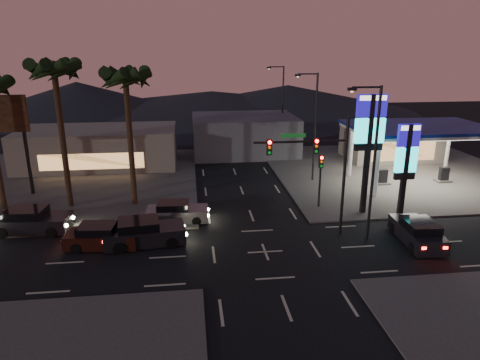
{
  "coord_description": "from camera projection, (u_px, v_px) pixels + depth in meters",
  "views": [
    {
      "loc": [
        -4.38,
        -23.66,
        12.19
      ],
      "look_at": [
        -0.92,
        5.54,
        3.0
      ],
      "focal_mm": 32.0,
      "sensor_mm": 36.0,
      "label": 1
    }
  ],
  "objects": [
    {
      "name": "ground",
      "position": [
        265.0,
        252.0,
        26.56
      ],
      "size": [
        140.0,
        140.0,
        0.0
      ],
      "primitive_type": "plane",
      "color": "black",
      "rests_on": "ground"
    },
    {
      "name": "corner_lot_nw",
      "position": [
        67.0,
        183.0,
        39.91
      ],
      "size": [
        24.0,
        24.0,
        0.12
      ],
      "primitive_type": "cube",
      "color": "#47443F",
      "rests_on": "ground"
    },
    {
      "name": "streetlight_far",
      "position": [
        281.0,
        102.0,
        52.16
      ],
      "size": [
        2.14,
        0.25,
        10.0
      ],
      "color": "black",
      "rests_on": "ground"
    },
    {
      "name": "corner_lot_ne",
      "position": [
        393.0,
        171.0,
        43.5
      ],
      "size": [
        24.0,
        24.0,
        0.12
      ],
      "primitive_type": "cube",
      "color": "#47443F",
      "rests_on": "ground"
    },
    {
      "name": "hill_center",
      "position": [
        212.0,
        102.0,
        82.83
      ],
      "size": [
        60.0,
        60.0,
        4.0
      ],
      "primitive_type": "cone",
      "color": "black",
      "rests_on": "ground"
    },
    {
      "name": "building_far_mid",
      "position": [
        244.0,
        135.0,
        50.77
      ],
      "size": [
        12.0,
        9.0,
        4.4
      ],
      "primitive_type": "cube",
      "color": "#4C4C51",
      "rests_on": "ground"
    },
    {
      "name": "palm_b",
      "position": [
        55.0,
        79.0,
        31.02
      ],
      "size": [
        4.41,
        4.41,
        11.46
      ],
      "color": "black",
      "rests_on": "ground"
    },
    {
      "name": "hill_right",
      "position": [
        288.0,
        98.0,
        84.37
      ],
      "size": [
        50.0,
        50.0,
        5.0
      ],
      "primitive_type": "cone",
      "color": "black",
      "rests_on": "ground"
    },
    {
      "name": "car_lane_a_mid",
      "position": [
        102.0,
        237.0,
        27.03
      ],
      "size": [
        4.75,
        2.29,
        1.51
      ],
      "color": "black",
      "rests_on": "ground"
    },
    {
      "name": "streetlight_mid",
      "position": [
        313.0,
        121.0,
        38.89
      ],
      "size": [
        2.14,
        0.25,
        10.0
      ],
      "color": "black",
      "rests_on": "ground"
    },
    {
      "name": "pedestal_signal",
      "position": [
        320.0,
        172.0,
        32.92
      ],
      "size": [
        0.32,
        0.39,
        4.3
      ],
      "color": "black",
      "rests_on": "ground"
    },
    {
      "name": "palm_a",
      "position": [
        126.0,
        86.0,
        31.74
      ],
      "size": [
        4.41,
        4.41,
        10.86
      ],
      "color": "black",
      "rests_on": "ground"
    },
    {
      "name": "convenience_store",
      "position": [
        391.0,
        142.0,
        47.89
      ],
      "size": [
        10.0,
        6.0,
        4.0
      ],
      "primitive_type": "cube",
      "color": "#726B5B",
      "rests_on": "ground"
    },
    {
      "name": "suv_station",
      "position": [
        417.0,
        232.0,
        27.59
      ],
      "size": [
        2.35,
        4.91,
        1.59
      ],
      "color": "black",
      "rests_on": "ground"
    },
    {
      "name": "building_far_west",
      "position": [
        99.0,
        147.0,
        45.24
      ],
      "size": [
        16.0,
        8.0,
        4.0
      ],
      "primitive_type": "cube",
      "color": "#726B5B",
      "rests_on": "ground"
    },
    {
      "name": "pylon_sign_short",
      "position": [
        406.0,
        156.0,
        30.67
      ],
      "size": [
        1.6,
        0.35,
        7.0
      ],
      "color": "black",
      "rests_on": "ground"
    },
    {
      "name": "car_lane_a_front",
      "position": [
        144.0,
        233.0,
        27.38
      ],
      "size": [
        5.36,
        2.71,
        1.69
      ],
      "color": "black",
      "rests_on": "ground"
    },
    {
      "name": "hill_left",
      "position": [
        78.0,
        98.0,
        79.73
      ],
      "size": [
        40.0,
        40.0,
        6.0
      ],
      "primitive_type": "cone",
      "color": "black",
      "rests_on": "ground"
    },
    {
      "name": "gas_station",
      "position": [
        419.0,
        130.0,
        38.21
      ],
      "size": [
        12.2,
        8.2,
        5.47
      ],
      "color": "silver",
      "rests_on": "ground"
    },
    {
      "name": "pylon_sign_tall",
      "position": [
        370.0,
        131.0,
        30.82
      ],
      "size": [
        2.2,
        0.35,
        9.0
      ],
      "color": "black",
      "rests_on": "ground"
    },
    {
      "name": "car_lane_b_front",
      "position": [
        176.0,
        212.0,
        31.04
      ],
      "size": [
        4.64,
        2.13,
        1.48
      ],
      "color": "slate",
      "rests_on": "ground"
    },
    {
      "name": "traffic_signal_mast",
      "position": [
        319.0,
        161.0,
        27.31
      ],
      "size": [
        6.1,
        0.39,
        8.0
      ],
      "color": "black",
      "rests_on": "ground"
    },
    {
      "name": "car_lane_b_mid",
      "position": [
        31.0,
        221.0,
        29.25
      ],
      "size": [
        5.28,
        2.5,
        1.68
      ],
      "color": "black",
      "rests_on": "ground"
    },
    {
      "name": "streetlight_near",
      "position": [
        372.0,
        156.0,
        26.56
      ],
      "size": [
        2.14,
        0.25,
        10.0
      ],
      "color": "black",
      "rests_on": "ground"
    }
  ]
}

